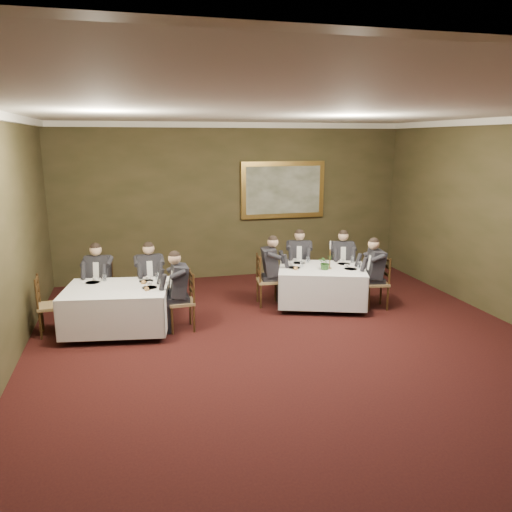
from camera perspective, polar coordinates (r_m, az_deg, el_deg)
name	(u,v)px	position (r m, az deg, el deg)	size (l,w,h in m)	color
ground	(307,366)	(7.27, 5.83, -12.38)	(10.00, 10.00, 0.00)	black
ceiling	(313,109)	(6.57, 6.56, 16.35)	(8.00, 10.00, 0.10)	silver
back_wall	(234,201)	(11.46, -2.58, 6.25)	(8.00, 0.10, 3.50)	#312E18
crown_molding	(313,114)	(6.57, 6.55, 15.82)	(8.00, 10.00, 0.12)	white
table_main	(321,284)	(9.60, 7.49, -3.15)	(1.94, 1.71, 0.67)	black
table_second	(117,306)	(8.58, -15.57, -5.51)	(1.84, 1.51, 0.67)	black
chair_main_backleft	(299,280)	(10.43, 4.89, -2.69)	(0.55, 0.54, 1.00)	olive
diner_main_backleft	(299,269)	(10.36, 4.91, -1.50)	(0.53, 0.58, 1.35)	black
chair_main_backright	(341,280)	(10.47, 9.65, -2.78)	(0.53, 0.51, 1.00)	olive
diner_main_backright	(341,270)	(10.40, 9.71, -1.59)	(0.50, 0.56, 1.35)	black
chair_main_endleft	(268,291)	(9.65, 1.35, -3.97)	(0.46, 0.48, 1.00)	olive
diner_main_endleft	(268,279)	(9.58, 1.43, -2.66)	(0.52, 0.45, 1.35)	black
chair_main_endright	(376,293)	(9.75, 13.52, -4.16)	(0.48, 0.50, 1.00)	olive
diner_main_endright	(376,282)	(9.68, 13.52, -2.87)	(0.54, 0.47, 1.35)	black
chair_sec_backleft	(101,300)	(9.52, -17.31, -4.83)	(0.52, 0.51, 1.00)	olive
diner_sec_backleft	(100,288)	(9.44, -17.42, -3.53)	(0.50, 0.56, 1.35)	black
chair_sec_backright	(151,299)	(9.37, -11.95, -4.78)	(0.45, 0.43, 1.00)	olive
diner_sec_backright	(150,287)	(9.30, -12.01, -3.46)	(0.43, 0.49, 1.35)	black
chair_sec_endright	(182,313)	(8.52, -8.45, -6.48)	(0.44, 0.46, 1.00)	olive
diner_sec_endright	(181,300)	(8.44, -8.58, -5.03)	(0.49, 0.43, 1.35)	black
chair_sec_endleft	(52,318)	(8.88, -22.27, -6.53)	(0.45, 0.47, 1.00)	olive
centerpiece	(325,262)	(9.36, 7.92, -0.64)	(0.27, 0.23, 0.30)	#2D5926
candlestick	(330,258)	(9.44, 8.45, -0.23)	(0.08, 0.08, 0.54)	gold
place_setting_table_main	(301,261)	(9.87, 5.17, -0.55)	(0.33, 0.31, 0.14)	white
place_setting_table_second	(96,280)	(8.92, -17.83, -2.63)	(0.33, 0.31, 0.14)	white
painting	(283,190)	(11.66, 3.09, 7.55)	(1.99, 0.09, 1.31)	#DBA750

